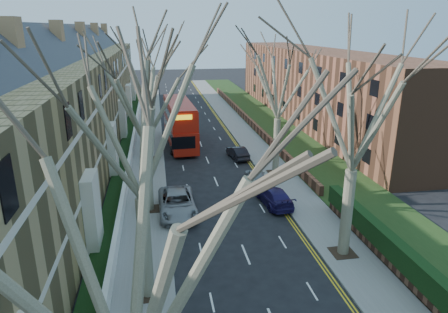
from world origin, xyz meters
name	(u,v)px	position (x,y,z in m)	size (l,w,h in m)	color
pavement_left	(149,133)	(-6.00, 39.00, 0.06)	(3.00, 102.00, 0.12)	slate
pavement_right	(241,129)	(6.00, 39.00, 0.06)	(3.00, 102.00, 0.12)	slate
terrace_left	(69,103)	(-13.65, 31.00, 5.53)	(9.70, 78.00, 13.60)	olive
flats_right	(314,86)	(17.46, 43.00, 4.98)	(13.97, 54.00, 10.00)	brown
wall_hedge_right	(445,300)	(7.70, 2.00, 1.12)	(0.70, 24.00, 1.80)	brown
front_wall_left	(132,147)	(-7.65, 31.00, 0.62)	(0.30, 78.00, 1.00)	white
grass_verge_right	(273,127)	(10.50, 39.00, 0.15)	(6.00, 102.00, 0.06)	#1C3613
tree_left_near	(117,237)	(-5.70, -4.00, 8.93)	(9.80, 9.80, 13.73)	#645E47
tree_left_mid	(135,110)	(-5.70, 6.00, 9.56)	(10.50, 10.50, 14.71)	#645E47
tree_left_far	(142,85)	(-5.70, 16.00, 9.24)	(10.15, 10.15, 14.22)	#645E47
tree_left_dist	(145,65)	(-5.70, 28.00, 9.56)	(10.50, 10.50, 14.71)	#645E47
tree_right_mid	(359,95)	(5.70, 8.00, 9.56)	(10.50, 10.50, 14.71)	#645E47
tree_right_far	(279,72)	(5.70, 22.00, 9.24)	(10.15, 10.15, 14.22)	#645E47
double_decker_bus	(180,124)	(-2.34, 33.22, 2.41)	(3.41, 11.85, 4.88)	#A3180B
car_left_far	(177,203)	(-3.70, 15.20, 0.79)	(2.63, 5.70, 1.59)	gray
car_right_near	(274,196)	(3.67, 15.55, 0.67)	(1.86, 4.58, 1.33)	#1E164E
car_right_mid	(256,177)	(3.28, 19.65, 0.69)	(1.63, 4.05, 1.38)	gray
car_right_far	(238,153)	(3.16, 27.02, 0.64)	(1.35, 3.86, 1.27)	black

